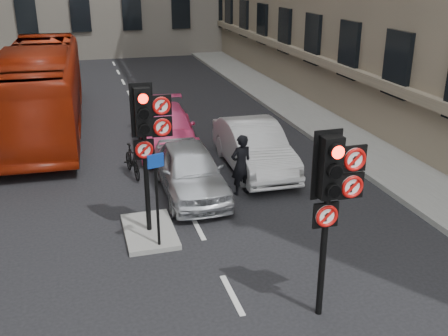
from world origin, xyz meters
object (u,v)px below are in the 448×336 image
signal_near (333,187)px  motorcyclist (241,165)px  bus_red (41,89)px  motorcycle (132,161)px  signal_far (147,127)px  info_sign (157,187)px  car_white (254,147)px  car_pink (166,128)px  car_silver (190,170)px

signal_near → motorcyclist: 5.91m
bus_red → motorcycle: (2.75, -5.91, -1.15)m
signal_near → motorcycle: bearing=108.3°
signal_near → signal_far: 4.77m
motorcyclist → info_sign: bearing=29.4°
signal_near → info_sign: bearing=128.9°
signal_far → bus_red: size_ratio=0.31×
car_white → signal_near: bearing=-97.5°
car_pink → info_sign: bearing=-96.3°
car_white → car_pink: size_ratio=0.95×
car_pink → bus_red: bus_red is taller
signal_near → bus_red: size_ratio=0.31×
car_pink → motorcycle: (-1.48, -2.40, -0.23)m
car_white → motorcyclist: bearing=-118.0°
car_silver → motorcycle: bearing=128.5°
signal_near → car_silver: (-1.19, 6.09, -1.87)m
car_white → info_sign: info_sign is taller
car_silver → motorcycle: (-1.42, 1.83, -0.24)m
car_silver → info_sign: bearing=-114.8°
signal_far → car_silver: 3.21m
signal_near → car_pink: 10.55m
car_silver → car_pink: bearing=89.8°
signal_far → bus_red: bearing=105.7°
signal_far → motorcyclist: signal_far is taller
bus_red → info_sign: size_ratio=5.26×
signal_near → bus_red: signal_near is taller
car_pink → info_sign: 7.33m
info_sign → signal_near: bearing=-68.6°
signal_far → motorcycle: (-0.02, 3.92, -2.22)m
car_pink → bus_red: 5.57m
car_pink → motorcyclist: bearing=-69.1°
car_pink → motorcycle: 2.83m
bus_red → motorcycle: bearing=-62.9°
signal_near → motorcycle: 8.60m
signal_near → car_silver: size_ratio=0.85×
car_silver → bus_red: 8.84m
signal_near → info_sign: size_ratio=1.61×
bus_red → signal_far: bearing=-72.2°
motorcycle → car_white: bearing=-15.9°
car_pink → motorcyclist: size_ratio=2.77×
signal_far → info_sign: 1.40m
car_pink → motorcyclist: 4.84m
car_white → motorcyclist: motorcyclist is taller
car_pink → signal_far: bearing=-98.0°
signal_far → motorcyclist: size_ratio=2.03×
car_white → car_pink: car_white is taller
car_silver → car_white: car_white is taller
car_white → bus_red: (-6.53, 6.43, 0.87)m
car_silver → bus_red: size_ratio=0.36×
signal_far → info_sign: bearing=-88.2°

